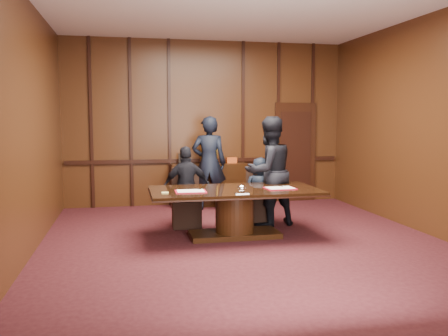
# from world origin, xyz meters

# --- Properties ---
(room) EXTENTS (7.00, 7.04, 3.50)m
(room) POSITION_xyz_m (0.07, 0.14, 1.72)
(room) COLOR black
(room) RESTS_ON ground
(sideboard) EXTENTS (1.60, 0.45, 1.54)m
(sideboard) POSITION_xyz_m (0.00, 3.26, 0.49)
(sideboard) COLOR black
(sideboard) RESTS_ON ground
(conference_table) EXTENTS (2.62, 1.32, 0.76)m
(conference_table) POSITION_xyz_m (-0.07, 0.51, 0.51)
(conference_table) COLOR black
(conference_table) RESTS_ON ground
(folder_left) EXTENTS (0.47, 0.35, 0.02)m
(folder_left) POSITION_xyz_m (-0.78, 0.36, 0.77)
(folder_left) COLOR #B11025
(folder_left) RESTS_ON conference_table
(folder_right) EXTENTS (0.47, 0.35, 0.02)m
(folder_right) POSITION_xyz_m (0.63, 0.39, 0.77)
(folder_right) COLOR #B11025
(folder_right) RESTS_ON conference_table
(inkstand) EXTENTS (0.20, 0.14, 0.12)m
(inkstand) POSITION_xyz_m (-0.07, 0.06, 0.81)
(inkstand) COLOR white
(inkstand) RESTS_ON conference_table
(notepad) EXTENTS (0.11, 0.08, 0.01)m
(notepad) POSITION_xyz_m (-1.17, 0.31, 0.77)
(notepad) COLOR #FFEE7C
(notepad) RESTS_ON conference_table
(chair_left) EXTENTS (0.50, 0.50, 0.99)m
(chair_left) POSITION_xyz_m (-0.72, 1.39, 0.29)
(chair_left) COLOR black
(chair_left) RESTS_ON ground
(chair_right) EXTENTS (0.58, 0.58, 0.99)m
(chair_right) POSITION_xyz_m (0.58, 1.39, 0.29)
(chair_right) COLOR black
(chair_right) RESTS_ON ground
(signatory_left) EXTENTS (0.83, 0.39, 1.39)m
(signatory_left) POSITION_xyz_m (-0.72, 1.31, 0.69)
(signatory_left) COLOR black
(signatory_left) RESTS_ON ground
(signatory_right) EXTENTS (0.64, 0.48, 1.18)m
(signatory_right) POSITION_xyz_m (0.58, 1.31, 0.59)
(signatory_right) COLOR black
(signatory_right) RESTS_ON ground
(witness_left) EXTENTS (0.76, 0.57, 1.90)m
(witness_left) POSITION_xyz_m (-0.07, 2.81, 0.95)
(witness_left) COLOR black
(witness_left) RESTS_ON ground
(witness_right) EXTENTS (1.09, 0.96, 1.89)m
(witness_right) POSITION_xyz_m (0.68, 1.16, 0.94)
(witness_right) COLOR black
(witness_right) RESTS_ON ground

